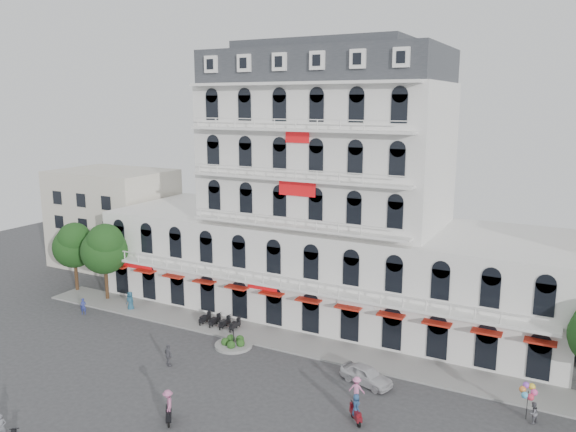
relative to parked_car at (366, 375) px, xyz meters
The scene contains 17 objects.
ground 10.52m from the parked_car, 150.42° to the right, with size 120.00×120.00×0.00m, color #38383A.
sidewalk 9.92m from the parked_car, 157.32° to the left, with size 53.00×4.00×0.16m, color gray.
main_building 18.26m from the parked_car, 125.48° to the left, with size 45.00×15.00×25.80m.
flank_building_west 42.18m from the parked_car, 159.26° to the left, with size 14.00×10.00×12.00m, color beige.
traffic_island 12.17m from the parked_car, behind, with size 3.20×3.20×1.60m.
parked_scooter_row 15.91m from the parked_car, 166.85° to the left, with size 4.40×1.80×1.10m, color black, non-canonical shape.
tree_west_outer 35.71m from the parked_car, behind, with size 4.50×4.48×7.76m.
tree_west_inner 30.79m from the parked_car, behind, with size 4.76×4.76×8.25m.
parked_car is the anchor object (origin of this frame).
rider_west 24.13m from the parked_car, 133.76° to the right, with size 1.36×1.25×2.11m.
rider_east 5.27m from the parked_car, 77.30° to the right, with size 1.25×1.36×1.99m.
rider_center 14.38m from the parked_car, 131.58° to the right, with size 1.24×1.40×2.26m.
pedestrian_left 26.04m from the parked_car, behind, with size 0.94×0.61×1.92m, color navy.
pedestrian_mid 15.38m from the parked_car, 162.90° to the right, with size 1.05×0.44×1.80m, color #5D5C64.
pedestrian_right 2.51m from the parked_car, 85.23° to the right, with size 1.11×0.64×1.72m, color pink.
pedestrian_far 29.13m from the parked_car, behind, with size 0.59×0.38×1.61m, color navy.
balloon_vendor 11.10m from the parked_car, ahead, with size 1.39×1.27×2.45m.
Camera 1 is at (21.73, -31.06, 20.31)m, focal length 35.00 mm.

